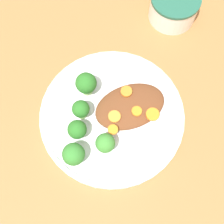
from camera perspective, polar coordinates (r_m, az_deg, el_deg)
ground_plane at (r=0.60m, az=0.00°, el=-1.04°), size 4.00×4.00×0.00m
plate at (r=0.59m, az=0.00°, el=-0.68°), size 0.27×0.27×0.02m
dip_bowl at (r=0.70m, az=11.28°, el=18.52°), size 0.10×0.10×0.06m
stew_mound at (r=0.58m, az=3.40°, el=0.84°), size 0.13×0.09×0.02m
broccoli_floret_0 at (r=0.56m, az=-5.71°, el=0.44°), size 0.03×0.03×0.05m
broccoli_floret_1 at (r=0.54m, az=-7.03°, el=-7.70°), size 0.04×0.04×0.05m
broccoli_floret_2 at (r=0.54m, az=-1.24°, el=-5.75°), size 0.03×0.03×0.05m
broccoli_floret_3 at (r=0.57m, az=-4.75°, el=5.16°), size 0.04×0.04×0.06m
broccoli_floret_4 at (r=0.55m, az=-6.38°, el=-3.26°), size 0.03×0.03×0.05m
carrot_slice_0 at (r=0.58m, az=2.65°, el=3.76°), size 0.02×0.02×0.01m
carrot_slice_1 at (r=0.56m, az=4.55°, el=0.15°), size 0.02×0.02×0.00m
carrot_slice_2 at (r=0.56m, az=0.37°, el=-0.85°), size 0.02×0.02×0.00m
carrot_slice_3 at (r=0.56m, az=7.44°, el=-0.44°), size 0.02×0.02×0.01m
carrot_slice_4 at (r=0.55m, az=0.16°, el=-3.24°), size 0.02×0.02×0.00m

